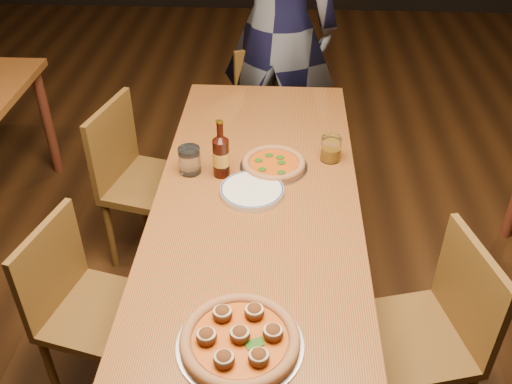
# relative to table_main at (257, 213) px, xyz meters

# --- Properties ---
(ground) EXTENTS (9.00, 9.00, 0.00)m
(ground) POSITION_rel_table_main_xyz_m (0.00, 0.00, -0.68)
(ground) COLOR black
(table_main) EXTENTS (0.80, 2.00, 0.75)m
(table_main) POSITION_rel_table_main_xyz_m (0.00, 0.00, 0.00)
(table_main) COLOR maroon
(table_main) RESTS_ON ground
(chair_main_nw) EXTENTS (0.46, 0.46, 0.82)m
(chair_main_nw) POSITION_rel_table_main_xyz_m (-0.59, -0.31, -0.27)
(chair_main_nw) COLOR brown
(chair_main_nw) RESTS_ON ground
(chair_main_sw) EXTENTS (0.50, 0.50, 0.89)m
(chair_main_sw) POSITION_rel_table_main_xyz_m (-0.55, 0.50, -0.24)
(chair_main_sw) COLOR brown
(chair_main_sw) RESTS_ON ground
(chair_main_e) EXTENTS (0.49, 0.49, 0.86)m
(chair_main_e) POSITION_rel_table_main_xyz_m (0.58, -0.39, -0.25)
(chair_main_e) COLOR brown
(chair_main_e) RESTS_ON ground
(chair_end) EXTENTS (0.51, 0.51, 0.83)m
(chair_end) POSITION_rel_table_main_xyz_m (0.05, 1.27, -0.26)
(chair_end) COLOR brown
(chair_end) RESTS_ON ground
(pizza_meatball) EXTENTS (0.37, 0.37, 0.07)m
(pizza_meatball) POSITION_rel_table_main_xyz_m (-0.01, -0.71, 0.10)
(pizza_meatball) COLOR #B7B7BF
(pizza_meatball) RESTS_ON table_main
(pizza_margherita) EXTENTS (0.29, 0.29, 0.04)m
(pizza_margherita) POSITION_rel_table_main_xyz_m (0.06, 0.22, 0.09)
(pizza_margherita) COLOR #B7B7BF
(pizza_margherita) RESTS_ON table_main
(plate_stack) EXTENTS (0.25, 0.25, 0.02)m
(plate_stack) POSITION_rel_table_main_xyz_m (-0.02, 0.04, 0.08)
(plate_stack) COLOR white
(plate_stack) RESTS_ON table_main
(beer_bottle) EXTENTS (0.07, 0.07, 0.25)m
(beer_bottle) POSITION_rel_table_main_xyz_m (-0.15, 0.16, 0.16)
(beer_bottle) COLOR black
(beer_bottle) RESTS_ON table_main
(water_glass) EXTENTS (0.09, 0.09, 0.11)m
(water_glass) POSITION_rel_table_main_xyz_m (-0.29, 0.17, 0.13)
(water_glass) COLOR white
(water_glass) RESTS_ON table_main
(amber_glass) EXTENTS (0.09, 0.09, 0.11)m
(amber_glass) POSITION_rel_table_main_xyz_m (0.30, 0.30, 0.13)
(amber_glass) COLOR #A26A12
(amber_glass) RESTS_ON table_main
(diner) EXTENTS (0.76, 0.57, 1.88)m
(diner) POSITION_rel_table_main_xyz_m (0.05, 1.40, 0.26)
(diner) COLOR black
(diner) RESTS_ON ground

